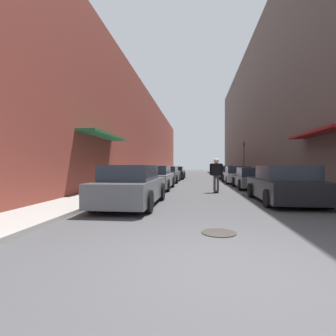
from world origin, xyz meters
The scene contains 18 objects.
ground centered at (0.00, 21.83, 0.00)m, with size 120.04×120.04×0.00m, color #424244.
curb_strip_left centered at (-4.71, 27.28, 0.06)m, with size 1.80×54.57×0.12m.
curb_strip_right centered at (4.71, 27.28, 0.06)m, with size 1.80×54.57×0.12m.
building_row_left centered at (-7.61, 27.28, 4.64)m, with size 4.90×54.57×9.29m.
building_row_right centered at (7.61, 27.28, 7.81)m, with size 4.90×54.57×15.63m.
parked_car_left_0 centered at (-2.64, 5.21, 0.67)m, with size 1.86×4.50×1.38m.
parked_car_left_1 centered at (-2.85, 11.23, 0.65)m, with size 2.04×4.43×1.35m.
parked_car_left_2 centered at (-2.84, 17.26, 0.63)m, with size 1.99×4.64×1.28m.
parked_car_left_3 centered at (-2.65, 22.60, 0.61)m, with size 2.02×4.72×1.24m.
parked_car_right_0 centered at (2.77, 6.55, 0.65)m, with size 2.03×4.41×1.36m.
parked_car_right_1 centered at (2.84, 12.28, 0.59)m, with size 2.01×3.95×1.24m.
parked_car_right_2 centered at (2.66, 17.20, 0.62)m, with size 1.98×4.69×1.29m.
parked_car_right_3 centered at (2.77, 22.41, 0.63)m, with size 2.00×3.95×1.28m.
parked_car_right_4 centered at (2.79, 27.88, 0.63)m, with size 2.04×4.53×1.31m.
parked_car_right_5 centered at (2.66, 33.55, 0.62)m, with size 2.06×4.30×1.29m.
skateboarder centered at (0.54, 9.88, 1.06)m, with size 0.66×0.78×1.72m.
manhole_cover centered at (0.01, 1.86, 0.01)m, with size 0.70×0.70×0.02m.
traffic_light centered at (4.43, 24.36, 2.37)m, with size 0.16×0.22×3.67m.
Camera 1 is at (-0.44, -3.51, 1.39)m, focal length 28.00 mm.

